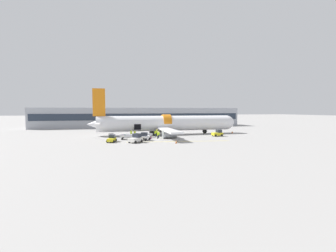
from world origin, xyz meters
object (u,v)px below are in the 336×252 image
at_px(baggage_cart_queued, 128,137).
at_px(baggage_tug_spare, 145,137).
at_px(ground_crew_driver, 159,134).
at_px(baggage_tug_mid, 136,139).
at_px(ground_crew_loader_b, 157,132).
at_px(baggage_tug_rear, 218,133).
at_px(ground_crew_supervisor, 158,135).
at_px(baggage_tug_lead, 112,139).
at_px(suitcase_on_tarmac_upright, 150,138).
at_px(ground_crew_marshal, 135,134).
at_px(ground_crew_helper, 155,133).
at_px(ground_crew_loader_a, 131,133).
at_px(airplane, 165,124).
at_px(baggage_cart_loading, 146,136).

bearing_deg(baggage_cart_queued, baggage_tug_spare, -35.24).
relative_size(baggage_tug_spare, ground_crew_driver, 1.63).
height_order(baggage_tug_mid, ground_crew_loader_b, ground_crew_loader_b).
relative_size(baggage_tug_rear, ground_crew_supervisor, 1.67).
relative_size(baggage_tug_lead, ground_crew_driver, 2.06).
bearing_deg(suitcase_on_tarmac_upright, baggage_cart_queued, 174.89).
xyz_separation_m(ground_crew_loader_b, ground_crew_driver, (-0.38, -3.55, -0.13)).
bearing_deg(ground_crew_marshal, ground_crew_supervisor, -41.38).
bearing_deg(ground_crew_driver, baggage_tug_rear, -0.29).
bearing_deg(ground_crew_helper, ground_crew_marshal, 178.92).
bearing_deg(ground_crew_loader_a, baggage_tug_rear, -6.76).
bearing_deg(baggage_tug_rear, airplane, 149.52).
height_order(airplane, ground_crew_loader_a, airplane).
relative_size(ground_crew_loader_a, ground_crew_helper, 1.18).
bearing_deg(baggage_tug_lead, ground_crew_loader_a, 56.08).
xyz_separation_m(baggage_tug_lead, ground_crew_driver, (10.52, 4.14, 0.22)).
bearing_deg(baggage_tug_lead, ground_crew_helper, 33.60).
height_order(baggage_tug_lead, suitcase_on_tarmac_upright, baggage_tug_lead).
height_order(ground_crew_helper, suitcase_on_tarmac_upright, ground_crew_helper).
xyz_separation_m(ground_crew_driver, suitcase_on_tarmac_upright, (-2.14, -1.27, -0.58)).
height_order(baggage_tug_mid, ground_crew_marshal, baggage_tug_mid).
bearing_deg(baggage_tug_mid, ground_crew_driver, 46.15).
relative_size(ground_crew_supervisor, ground_crew_helper, 1.04).
xyz_separation_m(baggage_tug_lead, suitcase_on_tarmac_upright, (8.38, 2.87, -0.36)).
bearing_deg(baggage_cart_queued, ground_crew_loader_b, 30.29).
bearing_deg(baggage_cart_queued, ground_crew_driver, 6.64).
distance_m(baggage_tug_lead, ground_crew_loader_a, 7.91).
distance_m(ground_crew_driver, ground_crew_supervisor, 1.45).
bearing_deg(ground_crew_helper, baggage_tug_rear, -10.35).
bearing_deg(ground_crew_helper, suitcase_on_tarmac_upright, -115.64).
distance_m(baggage_tug_lead, ground_crew_loader_b, 13.34).
bearing_deg(ground_crew_loader_a, baggage_tug_spare, -66.63).
distance_m(baggage_tug_lead, baggage_tug_rear, 25.78).
bearing_deg(baggage_cart_queued, baggage_cart_loading, 25.49).
relative_size(baggage_tug_spare, baggage_cart_loading, 0.65).
distance_m(baggage_cart_queued, suitcase_on_tarmac_upright, 5.00).
height_order(ground_crew_loader_b, ground_crew_helper, ground_crew_loader_b).
height_order(baggage_tug_mid, baggage_tug_spare, baggage_tug_mid).
bearing_deg(baggage_tug_rear, ground_crew_driver, 179.71).
bearing_deg(ground_crew_driver, ground_crew_marshal, 151.73).
xyz_separation_m(baggage_tug_lead, baggage_cart_queued, (3.41, 3.31, -0.06)).
xyz_separation_m(airplane, ground_crew_loader_a, (-9.15, -4.50, -1.94)).
xyz_separation_m(airplane, ground_crew_loader_b, (-2.66, -3.38, -1.94)).
distance_m(baggage_cart_queued, ground_crew_supervisor, 6.67).
xyz_separation_m(ground_crew_helper, ground_crew_marshal, (-4.95, 0.09, 0.04)).
bearing_deg(baggage_tug_rear, baggage_tug_spare, -170.25).
distance_m(airplane, baggage_cart_loading, 8.51).
distance_m(baggage_cart_queued, ground_crew_marshal, 4.11).
bearing_deg(baggage_tug_mid, suitcase_on_tarmac_upright, 52.39).
xyz_separation_m(ground_crew_loader_a, suitcase_on_tarmac_upright, (3.97, -3.69, -0.70)).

